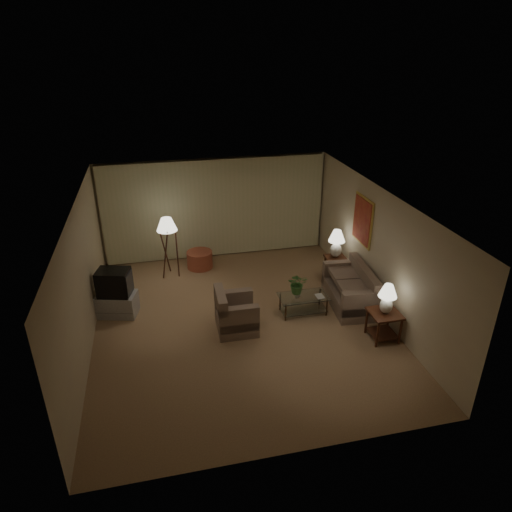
{
  "coord_description": "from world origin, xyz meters",
  "views": [
    {
      "loc": [
        -1.49,
        -8.0,
        5.45
      ],
      "look_at": [
        0.47,
        0.6,
        1.22
      ],
      "focal_mm": 32.0,
      "sensor_mm": 36.0,
      "label": 1
    }
  ],
  "objects_px": {
    "table_lamp_near": "(387,296)",
    "vase": "(297,294)",
    "side_table_far": "(335,264)",
    "tv_cabinet": "(117,304)",
    "crt_tv": "(114,283)",
    "table_lamp_far": "(337,241)",
    "armchair": "(236,314)",
    "side_table_near": "(384,320)",
    "floor_lamp": "(169,246)",
    "sofa": "(349,290)",
    "ottoman": "(200,260)",
    "coffee_table": "(303,302)"
  },
  "relations": [
    {
      "from": "table_lamp_near",
      "to": "vase",
      "type": "height_order",
      "value": "table_lamp_near"
    },
    {
      "from": "side_table_far",
      "to": "vase",
      "type": "relative_size",
      "value": 4.01
    },
    {
      "from": "tv_cabinet",
      "to": "table_lamp_near",
      "type": "bearing_deg",
      "value": -7.2
    },
    {
      "from": "crt_tv",
      "to": "vase",
      "type": "xyz_separation_m",
      "value": [
        3.8,
        -0.84,
        -0.3
      ]
    },
    {
      "from": "table_lamp_near",
      "to": "table_lamp_far",
      "type": "xyz_separation_m",
      "value": [
        -0.0,
        2.6,
        0.04
      ]
    },
    {
      "from": "vase",
      "to": "table_lamp_near",
      "type": "bearing_deg",
      "value": -41.72
    },
    {
      "from": "table_lamp_far",
      "to": "vase",
      "type": "distance_m",
      "value": 2.01
    },
    {
      "from": "armchair",
      "to": "crt_tv",
      "type": "distance_m",
      "value": 2.7
    },
    {
      "from": "side_table_near",
      "to": "tv_cabinet",
      "type": "relative_size",
      "value": 0.64
    },
    {
      "from": "floor_lamp",
      "to": "table_lamp_far",
      "type": "bearing_deg",
      "value": -15.02
    },
    {
      "from": "side_table_far",
      "to": "tv_cabinet",
      "type": "relative_size",
      "value": 0.64
    },
    {
      "from": "sofa",
      "to": "table_lamp_near",
      "type": "height_order",
      "value": "table_lamp_near"
    },
    {
      "from": "sofa",
      "to": "crt_tv",
      "type": "height_order",
      "value": "crt_tv"
    },
    {
      "from": "ottoman",
      "to": "coffee_table",
      "type": "bearing_deg",
      "value": -54.19
    },
    {
      "from": "sofa",
      "to": "table_lamp_far",
      "type": "relative_size",
      "value": 2.53
    },
    {
      "from": "armchair",
      "to": "floor_lamp",
      "type": "distance_m",
      "value": 2.99
    },
    {
      "from": "floor_lamp",
      "to": "ottoman",
      "type": "bearing_deg",
      "value": 20.44
    },
    {
      "from": "armchair",
      "to": "table_lamp_near",
      "type": "height_order",
      "value": "table_lamp_near"
    },
    {
      "from": "side_table_far",
      "to": "coffee_table",
      "type": "relative_size",
      "value": 0.56
    },
    {
      "from": "tv_cabinet",
      "to": "floor_lamp",
      "type": "distance_m",
      "value": 2.08
    },
    {
      "from": "armchair",
      "to": "side_table_near",
      "type": "relative_size",
      "value": 1.45
    },
    {
      "from": "side_table_near",
      "to": "ottoman",
      "type": "relative_size",
      "value": 0.9
    },
    {
      "from": "table_lamp_near",
      "to": "floor_lamp",
      "type": "bearing_deg",
      "value": 137.31
    },
    {
      "from": "side_table_far",
      "to": "side_table_near",
      "type": "bearing_deg",
      "value": -90.0
    },
    {
      "from": "side_table_near",
      "to": "table_lamp_far",
      "type": "height_order",
      "value": "table_lamp_far"
    },
    {
      "from": "table_lamp_far",
      "to": "floor_lamp",
      "type": "relative_size",
      "value": 0.45
    },
    {
      "from": "side_table_near",
      "to": "table_lamp_far",
      "type": "xyz_separation_m",
      "value": [
        -0.0,
        2.6,
        0.6
      ]
    },
    {
      "from": "table_lamp_near",
      "to": "tv_cabinet",
      "type": "bearing_deg",
      "value": 158.12
    },
    {
      "from": "floor_lamp",
      "to": "armchair",
      "type": "bearing_deg",
      "value": -66.22
    },
    {
      "from": "table_lamp_near",
      "to": "floor_lamp",
      "type": "height_order",
      "value": "floor_lamp"
    },
    {
      "from": "tv_cabinet",
      "to": "ottoman",
      "type": "distance_m",
      "value": 2.73
    },
    {
      "from": "side_table_far",
      "to": "table_lamp_far",
      "type": "height_order",
      "value": "table_lamp_far"
    },
    {
      "from": "crt_tv",
      "to": "vase",
      "type": "height_order",
      "value": "crt_tv"
    },
    {
      "from": "table_lamp_far",
      "to": "ottoman",
      "type": "xyz_separation_m",
      "value": [
        -3.2,
        1.35,
        -0.79
      ]
    },
    {
      "from": "vase",
      "to": "tv_cabinet",
      "type": "bearing_deg",
      "value": 167.56
    },
    {
      "from": "coffee_table",
      "to": "ottoman",
      "type": "distance_m",
      "value": 3.34
    },
    {
      "from": "crt_tv",
      "to": "ottoman",
      "type": "xyz_separation_m",
      "value": [
        2.0,
        1.87,
        -0.56
      ]
    },
    {
      "from": "side_table_near",
      "to": "tv_cabinet",
      "type": "xyz_separation_m",
      "value": [
        -5.2,
        2.09,
        -0.17
      ]
    },
    {
      "from": "side_table_far",
      "to": "crt_tv",
      "type": "bearing_deg",
      "value": -174.38
    },
    {
      "from": "sofa",
      "to": "table_lamp_near",
      "type": "xyz_separation_m",
      "value": [
        0.15,
        -1.35,
        0.61
      ]
    },
    {
      "from": "coffee_table",
      "to": "vase",
      "type": "height_order",
      "value": "vase"
    },
    {
      "from": "table_lamp_near",
      "to": "vase",
      "type": "relative_size",
      "value": 4.16
    },
    {
      "from": "table_lamp_near",
      "to": "vase",
      "type": "xyz_separation_m",
      "value": [
        -1.4,
        1.25,
        -0.48
      ]
    },
    {
      "from": "table_lamp_near",
      "to": "vase",
      "type": "bearing_deg",
      "value": 138.28
    },
    {
      "from": "side_table_near",
      "to": "ottoman",
      "type": "xyz_separation_m",
      "value": [
        -3.2,
        3.95,
        -0.2
      ]
    },
    {
      "from": "sofa",
      "to": "vase",
      "type": "height_order",
      "value": "sofa"
    },
    {
      "from": "armchair",
      "to": "coffee_table",
      "type": "distance_m",
      "value": 1.56
    },
    {
      "from": "side_table_near",
      "to": "side_table_far",
      "type": "height_order",
      "value": "same"
    },
    {
      "from": "side_table_near",
      "to": "side_table_far",
      "type": "xyz_separation_m",
      "value": [
        -0.0,
        2.6,
        -0.02
      ]
    },
    {
      "from": "sofa",
      "to": "crt_tv",
      "type": "xyz_separation_m",
      "value": [
        -5.05,
        0.74,
        0.42
      ]
    }
  ]
}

